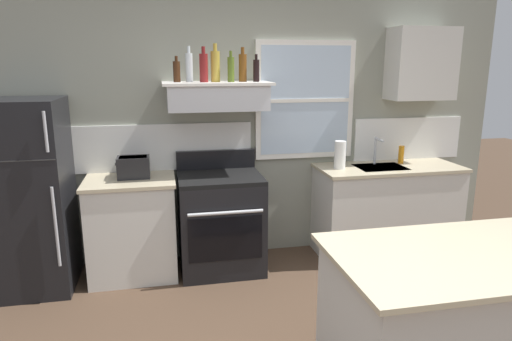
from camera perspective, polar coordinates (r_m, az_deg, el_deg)
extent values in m
cube|color=gray|center=(4.48, -2.08, 6.14)|extent=(5.40, 0.06, 2.70)
cube|color=white|center=(4.43, -16.81, 2.60)|extent=(2.50, 0.02, 0.44)
cube|color=white|center=(5.09, 18.47, 3.83)|extent=(1.20, 0.02, 0.44)
cube|color=white|center=(4.56, 6.17, 8.73)|extent=(1.00, 0.04, 1.15)
cube|color=silver|center=(4.55, 6.23, 8.71)|extent=(0.90, 0.01, 1.05)
cube|color=white|center=(4.54, 6.25, 8.71)|extent=(0.90, 0.02, 0.04)
cube|color=black|center=(4.29, -26.92, -2.93)|extent=(0.70, 0.68, 1.63)
cube|color=#333333|center=(3.89, -28.75, 0.99)|extent=(0.69, 0.00, 0.01)
cylinder|color=#A5A8AD|center=(3.92, -23.78, -6.52)|extent=(0.02, 0.02, 0.65)
cylinder|color=#A5A8AD|center=(3.75, -24.86, 4.43)|extent=(0.02, 0.02, 0.31)
cube|color=silver|center=(4.32, -15.17, -7.06)|extent=(0.76, 0.60, 0.88)
cube|color=#C6B793|center=(4.19, -15.55, -1.21)|extent=(0.79, 0.63, 0.03)
cube|color=black|center=(4.20, -15.08, 0.40)|extent=(0.28, 0.20, 0.19)
cube|color=black|center=(4.18, -15.15, 1.59)|extent=(0.24, 0.16, 0.01)
cube|color=black|center=(4.20, -17.08, 0.77)|extent=(0.02, 0.03, 0.02)
cube|color=black|center=(4.30, -4.44, -6.77)|extent=(0.76, 0.64, 0.87)
cube|color=black|center=(4.17, -4.55, -0.89)|extent=(0.76, 0.64, 0.04)
cube|color=black|center=(4.42, -5.06, 1.40)|extent=(0.76, 0.06, 0.18)
cube|color=black|center=(4.01, -3.82, -8.54)|extent=(0.65, 0.01, 0.40)
cylinder|color=silver|center=(3.89, -3.81, -5.31)|extent=(0.65, 0.03, 0.03)
cube|color=silver|center=(4.15, -4.92, 9.13)|extent=(0.88, 0.48, 0.22)
cube|color=#262628|center=(3.93, -4.49, 7.74)|extent=(0.75, 0.02, 0.04)
cube|color=white|center=(4.14, -4.95, 10.82)|extent=(0.96, 0.52, 0.02)
cylinder|color=#381E0F|center=(4.13, -9.90, 12.09)|extent=(0.06, 0.06, 0.18)
cylinder|color=#381E0F|center=(4.13, -9.97, 13.64)|extent=(0.03, 0.03, 0.04)
cylinder|color=silver|center=(4.17, -8.37, 12.63)|extent=(0.06, 0.06, 0.25)
cylinder|color=silver|center=(4.17, -8.44, 14.75)|extent=(0.03, 0.03, 0.06)
cylinder|color=maroon|center=(4.09, -6.57, 12.63)|extent=(0.07, 0.07, 0.24)
cylinder|color=maroon|center=(4.09, -6.62, 14.76)|extent=(0.03, 0.03, 0.06)
cylinder|color=#B29333|center=(4.13, -5.11, 12.82)|extent=(0.08, 0.08, 0.26)
cylinder|color=#B29333|center=(4.13, -5.16, 15.12)|extent=(0.03, 0.03, 0.07)
cylinder|color=#4C601E|center=(4.10, -3.16, 12.50)|extent=(0.06, 0.06, 0.22)
cylinder|color=#4C601E|center=(4.10, -3.19, 14.38)|extent=(0.03, 0.03, 0.05)
cylinder|color=brown|center=(4.18, -1.68, 12.71)|extent=(0.07, 0.07, 0.24)
cylinder|color=brown|center=(4.18, -1.69, 14.78)|extent=(0.03, 0.03, 0.06)
cylinder|color=black|center=(4.16, 0.03, 12.38)|extent=(0.06, 0.06, 0.19)
cylinder|color=black|center=(4.16, 0.03, 14.04)|extent=(0.02, 0.02, 0.05)
cube|color=silver|center=(4.84, 15.96, -4.90)|extent=(1.40, 0.60, 0.88)
cube|color=#C6B793|center=(4.72, 16.31, 0.36)|extent=(1.43, 0.63, 0.03)
cube|color=#B7BABC|center=(4.65, 15.34, 0.36)|extent=(0.48, 0.36, 0.01)
cylinder|color=silver|center=(4.75, 14.69, 2.45)|extent=(0.03, 0.03, 0.28)
cylinder|color=silver|center=(4.66, 15.21, 3.72)|extent=(0.02, 0.16, 0.02)
cylinder|color=white|center=(4.47, 10.47, 1.94)|extent=(0.11, 0.11, 0.27)
cylinder|color=orange|center=(4.87, 17.72, 1.92)|extent=(0.06, 0.06, 0.18)
cube|color=silver|center=(2.94, 23.39, -17.95)|extent=(1.32, 0.82, 0.88)
cube|color=#C6B793|center=(2.74, 24.28, -9.73)|extent=(1.40, 0.90, 0.03)
cube|color=silver|center=(4.90, 20.02, 12.43)|extent=(0.64, 0.32, 0.70)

